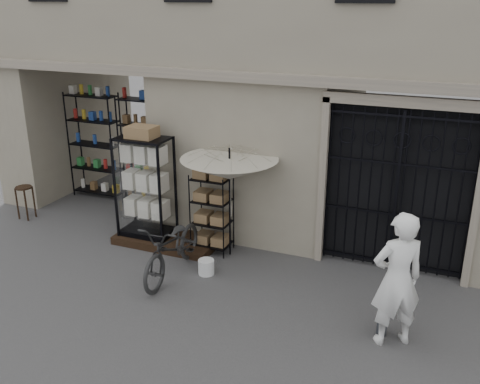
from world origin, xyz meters
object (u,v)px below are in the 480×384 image
at_px(display_cabinet, 145,192).
at_px(white_bucket, 206,267).
at_px(bicycle, 174,274).
at_px(wooden_stool, 26,202).
at_px(shopkeeper, 390,341).
at_px(market_umbrella, 229,163).
at_px(steel_bollard, 383,310).
at_px(wire_rack, 212,214).

height_order(display_cabinet, white_bucket, display_cabinet).
height_order(bicycle, wooden_stool, bicycle).
bearing_deg(shopkeeper, market_umbrella, -58.19).
distance_m(bicycle, shopkeeper, 3.78).
xyz_separation_m(white_bucket, shopkeeper, (3.23, -0.77, -0.13)).
height_order(steel_bollard, shopkeeper, steel_bollard).
bearing_deg(wooden_stool, wire_rack, 1.27).
height_order(display_cabinet, steel_bollard, display_cabinet).
xyz_separation_m(market_umbrella, white_bucket, (-0.09, -0.85, -1.65)).
bearing_deg(display_cabinet, wire_rack, 5.79).
relative_size(bicycle, wooden_stool, 2.73).
xyz_separation_m(wire_rack, steel_bollard, (3.37, -1.53, -0.36)).
distance_m(display_cabinet, wire_rack, 1.38).
relative_size(wire_rack, shopkeeper, 0.79).
relative_size(wooden_stool, steel_bollard, 0.91).
distance_m(wire_rack, bicycle, 1.35).
distance_m(market_umbrella, white_bucket, 1.86).
relative_size(display_cabinet, market_umbrella, 0.85).
distance_m(steel_bollard, shopkeeper, 0.44).
xyz_separation_m(wire_rack, shopkeeper, (3.52, -1.65, -0.75)).
height_order(wire_rack, market_umbrella, market_umbrella).
relative_size(bicycle, steel_bollard, 2.49).
distance_m(wooden_stool, steel_bollard, 7.91).
height_order(market_umbrella, bicycle, market_umbrella).
distance_m(market_umbrella, bicycle, 2.16).
bearing_deg(steel_bollard, white_bucket, 168.15).
height_order(market_umbrella, steel_bollard, market_umbrella).
xyz_separation_m(market_umbrella, bicycle, (-0.60, -1.07, -1.78)).
relative_size(wire_rack, market_umbrella, 0.62).
distance_m(white_bucket, bicycle, 0.57).
xyz_separation_m(bicycle, wooden_stool, (-4.18, 1.01, 0.38)).
height_order(display_cabinet, bicycle, display_cabinet).
relative_size(wire_rack, wooden_stool, 2.13).
bearing_deg(bicycle, display_cabinet, 136.18).
relative_size(white_bucket, shopkeeper, 0.14).
xyz_separation_m(wire_rack, market_umbrella, (0.38, -0.04, 1.03)).
bearing_deg(wooden_stool, steel_bollard, -10.43).
bearing_deg(steel_bollard, bicycle, 173.26).
distance_m(wire_rack, white_bucket, 1.12).
relative_size(steel_bollard, shopkeeper, 0.41).
distance_m(display_cabinet, steel_bollard, 4.97).
distance_m(market_umbrella, shopkeeper, 3.96).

